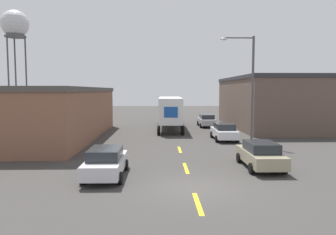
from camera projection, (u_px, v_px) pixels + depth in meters
ground_plane at (193, 188)px, 15.16m from camera, size 160.00×160.00×0.00m
road_centerline at (186, 168)px, 19.09m from camera, size 0.20×14.60×0.01m
warehouse_left at (33, 113)px, 30.84m from camera, size 12.27×20.74×4.82m
warehouse_right at (272, 102)px, 40.32m from camera, size 9.96×18.58×6.17m
semi_truck at (170, 110)px, 38.71m from camera, size 2.94×13.52×3.72m
parked_car_left_near at (106, 162)px, 17.10m from camera, size 2.03×4.56×1.54m
parked_car_right_mid at (224, 131)px, 29.83m from camera, size 2.03×4.56×1.54m
parked_car_right_far at (207, 120)px, 40.88m from camera, size 2.03×4.56×1.54m
parked_car_right_near at (260, 154)px, 19.09m from camera, size 2.03×4.56×1.54m
water_tower at (15, 26)px, 59.29m from camera, size 4.89×4.89×19.02m
street_lamp at (249, 82)px, 27.11m from camera, size 2.84×0.32×8.97m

